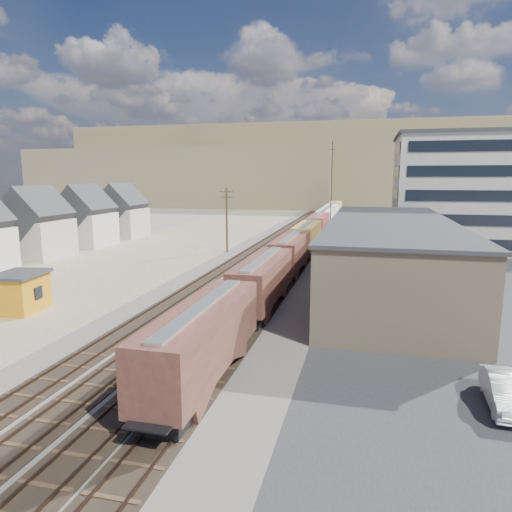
% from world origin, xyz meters
% --- Properties ---
extents(ground, '(300.00, 300.00, 0.00)m').
position_xyz_m(ground, '(0.00, 0.00, 0.00)').
color(ground, '#6B6356').
rests_on(ground, ground).
extents(ballast_bed, '(18.00, 200.00, 0.06)m').
position_xyz_m(ballast_bed, '(0.00, 50.00, 0.03)').
color(ballast_bed, '#4C4742').
rests_on(ballast_bed, ground).
extents(dirt_yard, '(24.00, 180.00, 0.03)m').
position_xyz_m(dirt_yard, '(-20.00, 40.00, 0.01)').
color(dirt_yard, '#766C51').
rests_on(dirt_yard, ground).
extents(asphalt_lot, '(26.00, 120.00, 0.04)m').
position_xyz_m(asphalt_lot, '(22.00, 35.00, 0.02)').
color(asphalt_lot, '#232326').
rests_on(asphalt_lot, ground).
extents(rail_tracks, '(11.40, 200.00, 0.24)m').
position_xyz_m(rail_tracks, '(-0.55, 50.00, 0.11)').
color(rail_tracks, black).
rests_on(rail_tracks, ground).
extents(freight_train, '(3.00, 119.74, 4.46)m').
position_xyz_m(freight_train, '(3.80, 51.11, 2.79)').
color(freight_train, black).
rests_on(freight_train, ground).
extents(warehouse, '(12.40, 40.40, 7.25)m').
position_xyz_m(warehouse, '(14.98, 25.00, 3.65)').
color(warehouse, tan).
rests_on(warehouse, ground).
extents(office_tower, '(22.60, 18.60, 18.45)m').
position_xyz_m(office_tower, '(27.95, 54.95, 9.26)').
color(office_tower, '#9E998E').
rests_on(office_tower, ground).
extents(utility_pole_north, '(2.20, 0.32, 10.00)m').
position_xyz_m(utility_pole_north, '(-8.50, 42.00, 5.30)').
color(utility_pole_north, '#382619').
rests_on(utility_pole_north, ground).
extents(radio_mast, '(1.20, 0.16, 18.00)m').
position_xyz_m(radio_mast, '(6.00, 60.00, 9.12)').
color(radio_mast, black).
rests_on(radio_mast, ground).
extents(townhouse_row, '(8.15, 68.16, 10.47)m').
position_xyz_m(townhouse_row, '(-34.00, 25.00, 4.34)').
color(townhouse_row, '#B7B2A8').
rests_on(townhouse_row, ground).
extents(hills_north, '(265.00, 80.00, 32.00)m').
position_xyz_m(hills_north, '(0.17, 167.92, 14.10)').
color(hills_north, brown).
rests_on(hills_north, ground).
extents(maintenance_shed, '(4.25, 5.18, 3.48)m').
position_xyz_m(maintenance_shed, '(-16.82, 7.64, 1.78)').
color(maintenance_shed, '#C67C12').
rests_on(maintenance_shed, ground).
extents(parked_car_white, '(2.06, 5.27, 1.71)m').
position_xyz_m(parked_car_white, '(19.89, -1.00, 0.86)').
color(parked_car_white, silver).
rests_on(parked_car_white, ground).
extents(parked_car_blue, '(5.92, 6.26, 1.64)m').
position_xyz_m(parked_car_blue, '(20.04, 43.41, 0.82)').
color(parked_car_blue, navy).
rests_on(parked_car_blue, ground).
extents(parked_car_far, '(2.45, 4.32, 1.39)m').
position_xyz_m(parked_car_far, '(25.70, 40.48, 0.69)').
color(parked_car_far, white).
rests_on(parked_car_far, ground).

